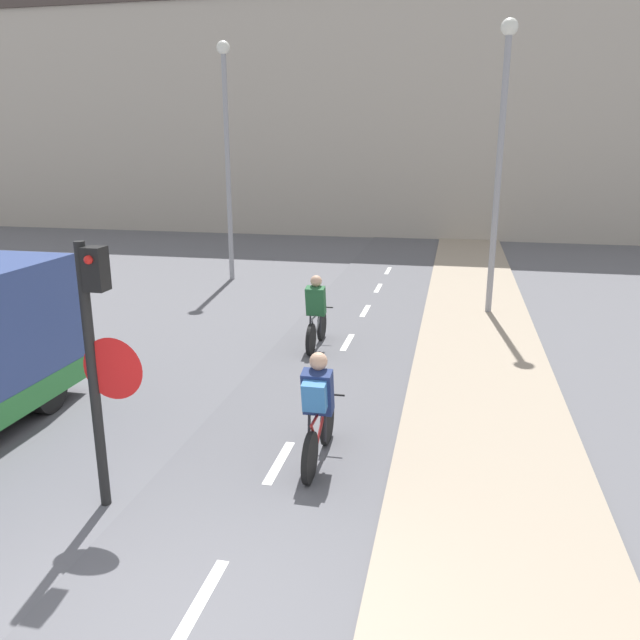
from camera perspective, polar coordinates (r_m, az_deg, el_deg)
building_row_background at (r=29.02m, az=8.72°, el=17.99°), size 60.00×5.20×10.09m
traffic_light_pole at (r=6.79m, az=-19.66°, el=-2.45°), size 0.67×0.26×2.92m
street_lamp_far at (r=18.25m, az=-8.52°, el=16.13°), size 0.36×0.36×6.52m
street_lamp_sidewalk at (r=14.71m, az=16.21°, el=15.54°), size 0.36×0.36×6.37m
cyclist_near at (r=7.66m, az=-0.18°, el=-8.36°), size 0.46×1.63×1.45m
cyclist_far at (r=12.01m, az=-0.35°, el=0.44°), size 0.46×1.59×1.44m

